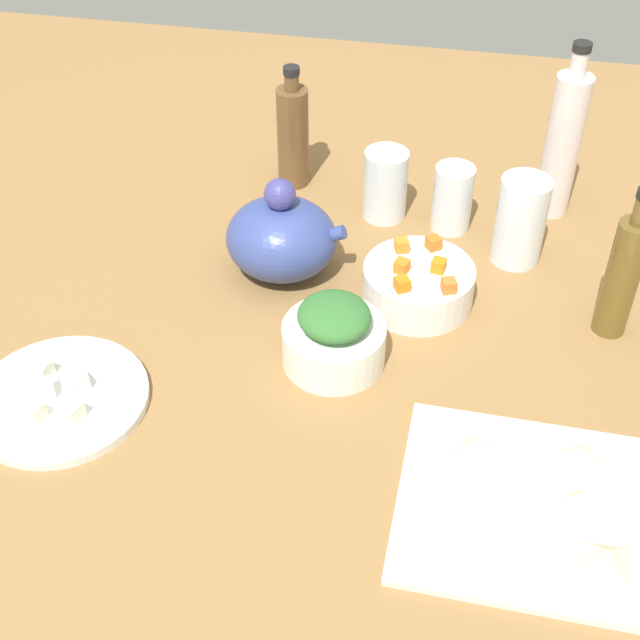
% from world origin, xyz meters
% --- Properties ---
extents(tabletop, '(1.90, 1.90, 0.03)m').
position_xyz_m(tabletop, '(0.00, 0.00, 0.01)').
color(tabletop, olive).
rests_on(tabletop, ground).
extents(cutting_board, '(0.30, 0.26, 0.01)m').
position_xyz_m(cutting_board, '(0.28, -0.21, 0.03)').
color(cutting_board, white).
rests_on(cutting_board, tabletop).
extents(plate_tofu, '(0.22, 0.22, 0.01)m').
position_xyz_m(plate_tofu, '(-0.30, -0.16, 0.04)').
color(plate_tofu, white).
rests_on(plate_tofu, tabletop).
extents(bowl_greens, '(0.13, 0.13, 0.06)m').
position_xyz_m(bowl_greens, '(0.02, -0.02, 0.06)').
color(bowl_greens, white).
rests_on(bowl_greens, tabletop).
extents(bowl_carrots, '(0.15, 0.15, 0.06)m').
position_xyz_m(bowl_carrots, '(0.11, 0.12, 0.06)').
color(bowl_carrots, white).
rests_on(bowl_carrots, tabletop).
extents(teapot, '(0.17, 0.15, 0.15)m').
position_xyz_m(teapot, '(-0.09, 0.15, 0.09)').
color(teapot, '#36478A').
rests_on(teapot, tabletop).
extents(bottle_0, '(0.05, 0.05, 0.28)m').
position_xyz_m(bottle_0, '(0.30, 0.39, 0.15)').
color(bottle_0, silver).
rests_on(bottle_0, tabletop).
extents(bottle_1, '(0.04, 0.04, 0.22)m').
position_xyz_m(bottle_1, '(0.37, 0.11, 0.12)').
color(bottle_1, brown).
rests_on(bottle_1, tabletop).
extents(bottle_2, '(0.05, 0.05, 0.20)m').
position_xyz_m(bottle_2, '(-0.12, 0.39, 0.12)').
color(bottle_2, brown).
rests_on(bottle_2, tabletop).
extents(drinking_glass_0, '(0.07, 0.07, 0.13)m').
position_xyz_m(drinking_glass_0, '(0.24, 0.25, 0.10)').
color(drinking_glass_0, white).
rests_on(drinking_glass_0, tabletop).
extents(drinking_glass_1, '(0.06, 0.06, 0.11)m').
position_xyz_m(drinking_glass_1, '(0.14, 0.31, 0.08)').
color(drinking_glass_1, white).
rests_on(drinking_glass_1, tabletop).
extents(drinking_glass_2, '(0.07, 0.07, 0.11)m').
position_xyz_m(drinking_glass_2, '(0.04, 0.32, 0.09)').
color(drinking_glass_2, white).
rests_on(drinking_glass_2, tabletop).
extents(carrot_cube_0, '(0.02, 0.02, 0.02)m').
position_xyz_m(carrot_cube_0, '(0.14, 0.12, 0.10)').
color(carrot_cube_0, orange).
rests_on(carrot_cube_0, bowl_carrots).
extents(carrot_cube_1, '(0.03, 0.03, 0.02)m').
position_xyz_m(carrot_cube_1, '(0.13, 0.17, 0.10)').
color(carrot_cube_1, orange).
rests_on(carrot_cube_1, bowl_carrots).
extents(carrot_cube_2, '(0.02, 0.02, 0.02)m').
position_xyz_m(carrot_cube_2, '(0.16, 0.08, 0.10)').
color(carrot_cube_2, orange).
rests_on(carrot_cube_2, bowl_carrots).
extents(carrot_cube_3, '(0.02, 0.02, 0.02)m').
position_xyz_m(carrot_cube_3, '(0.09, 0.11, 0.10)').
color(carrot_cube_3, orange).
rests_on(carrot_cube_3, bowl_carrots).
extents(carrot_cube_4, '(0.02, 0.02, 0.02)m').
position_xyz_m(carrot_cube_4, '(0.08, 0.16, 0.10)').
color(carrot_cube_4, orange).
rests_on(carrot_cube_4, bowl_carrots).
extents(carrot_cube_5, '(0.02, 0.02, 0.02)m').
position_xyz_m(carrot_cube_5, '(0.10, 0.07, 0.10)').
color(carrot_cube_5, orange).
rests_on(carrot_cube_5, bowl_carrots).
extents(chopped_greens_mound, '(0.13, 0.13, 0.04)m').
position_xyz_m(chopped_greens_mound, '(0.02, -0.02, 0.11)').
color(chopped_greens_mound, '#336C31').
rests_on(chopped_greens_mound, bowl_greens).
extents(tofu_cube_0, '(0.03, 0.03, 0.02)m').
position_xyz_m(tofu_cube_0, '(-0.28, -0.14, 0.05)').
color(tofu_cube_0, white).
rests_on(tofu_cube_0, plate_tofu).
extents(tofu_cube_1, '(0.03, 0.03, 0.02)m').
position_xyz_m(tofu_cube_1, '(-0.26, -0.19, 0.05)').
color(tofu_cube_1, '#E6EECD').
rests_on(tofu_cube_1, plate_tofu).
extents(tofu_cube_2, '(0.03, 0.03, 0.02)m').
position_xyz_m(tofu_cube_2, '(-0.31, -0.16, 0.05)').
color(tofu_cube_2, white).
rests_on(tofu_cube_2, plate_tofu).
extents(tofu_cube_3, '(0.03, 0.03, 0.02)m').
position_xyz_m(tofu_cube_3, '(-0.31, -0.20, 0.05)').
color(tofu_cube_3, '#FAE1CA').
rests_on(tofu_cube_3, plate_tofu).
extents(tofu_cube_4, '(0.03, 0.03, 0.02)m').
position_xyz_m(tofu_cube_4, '(-0.33, -0.13, 0.05)').
color(tofu_cube_4, white).
rests_on(tofu_cube_4, plate_tofu).
extents(dumpling_0, '(0.05, 0.05, 0.02)m').
position_xyz_m(dumpling_0, '(0.33, -0.14, 0.05)').
color(dumpling_0, beige).
rests_on(dumpling_0, cutting_board).
extents(dumpling_1, '(0.08, 0.07, 0.03)m').
position_xyz_m(dumpling_1, '(0.35, -0.27, 0.05)').
color(dumpling_1, beige).
rests_on(dumpling_1, cutting_board).
extents(dumpling_2, '(0.07, 0.07, 0.03)m').
position_xyz_m(dumpling_2, '(0.21, -0.15, 0.05)').
color(dumpling_2, beige).
rests_on(dumpling_2, cutting_board).
extents(dumpling_3, '(0.04, 0.04, 0.03)m').
position_xyz_m(dumpling_3, '(0.33, -0.20, 0.06)').
color(dumpling_3, beige).
rests_on(dumpling_3, cutting_board).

